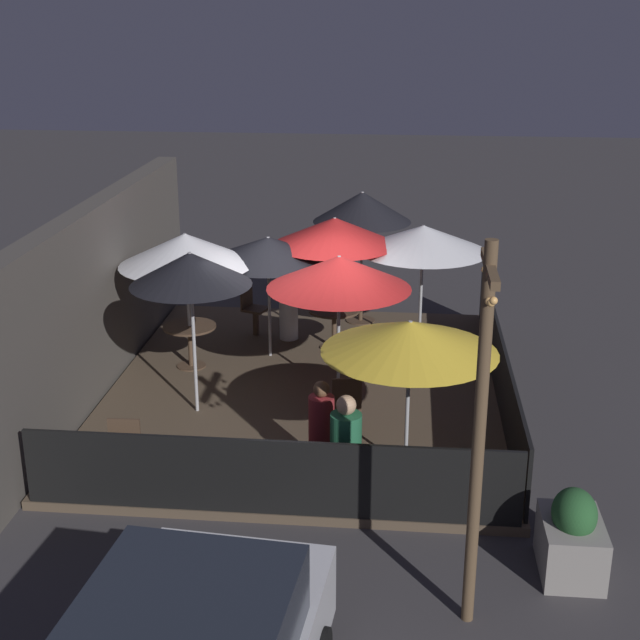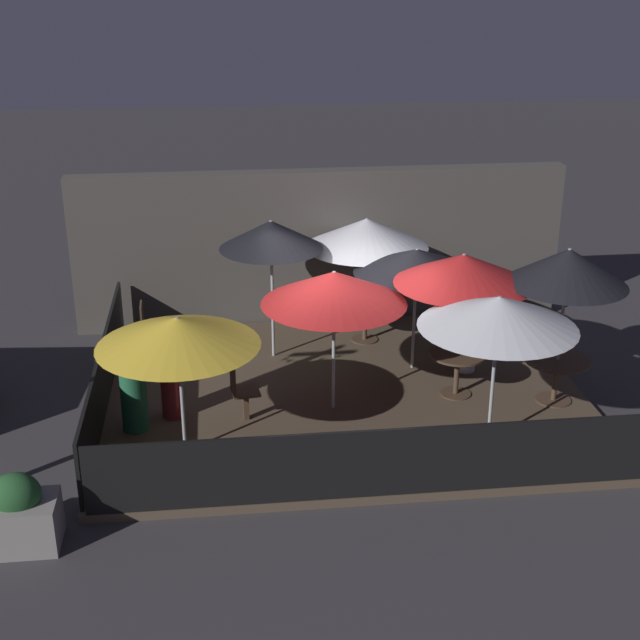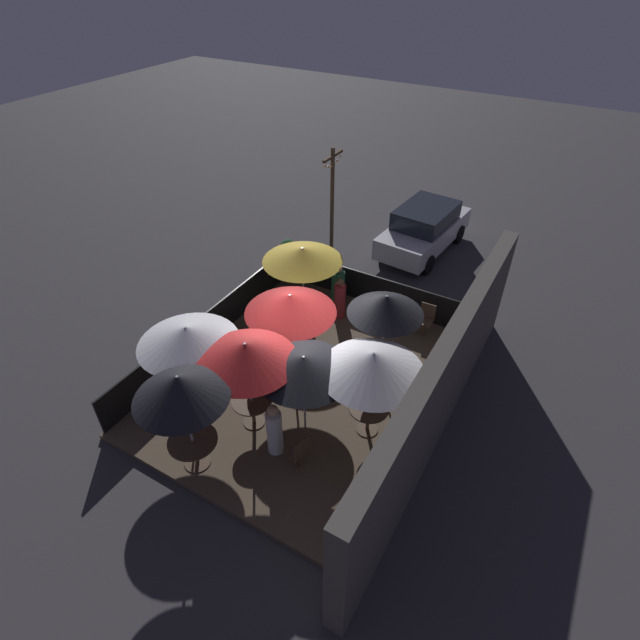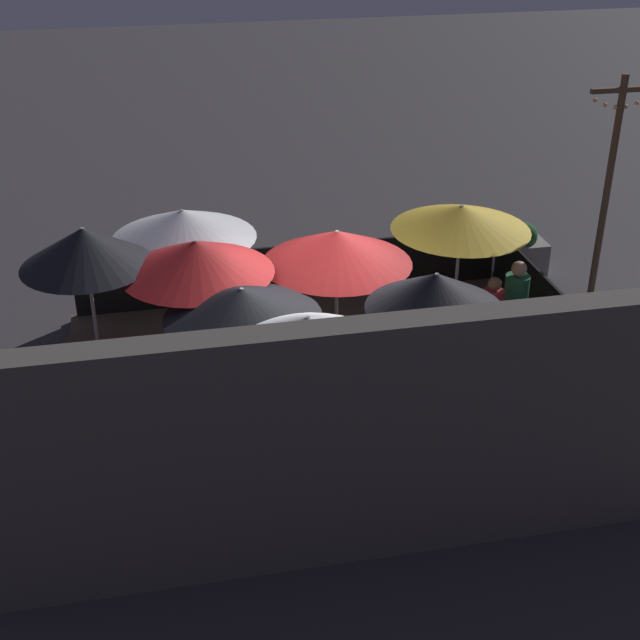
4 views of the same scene
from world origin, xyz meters
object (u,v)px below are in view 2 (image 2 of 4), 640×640
Objects in this scene: dining_table_2 at (457,361)px; patron_1 at (467,336)px; dining_table_1 at (557,367)px; patio_umbrella_2 at (463,269)px; patio_umbrella_0 at (367,233)px; patio_umbrella_6 at (271,235)px; dining_table_0 at (365,310)px; patio_chair_2 at (465,325)px; patron_0 at (171,381)px; patio_umbrella_7 at (178,332)px; patio_umbrella_4 at (499,312)px; planter_box at (19,515)px; patio_chair_0 at (241,389)px; patio_umbrella_3 at (334,288)px; patron_2 at (133,392)px; patio_umbrella_5 at (417,261)px; patio_chair_1 at (149,326)px; patio_umbrella_1 at (568,267)px.

patron_1 reaches higher than dining_table_2.
dining_table_2 is (-1.45, 0.38, -0.00)m from dining_table_1.
patron_1 is at bearing 65.82° from patio_umbrella_2.
patio_umbrella_6 is at bearing -163.85° from patio_umbrella_0.
dining_table_2 is at bearing -64.72° from dining_table_0.
patio_chair_2 is 0.76× the size of patron_0.
patio_umbrella_2 reaches higher than dining_table_2.
patio_chair_2 is at bearing 30.60° from patio_umbrella_7.
patio_umbrella_7 is at bearing -115.19° from patio_umbrella_6.
dining_table_2 is (1.07, -2.28, -1.43)m from patio_umbrella_0.
patron_1 is at bearing 82.93° from patio_umbrella_4.
planter_box is at bearing -165.77° from patio_umbrella_4.
patio_umbrella_6 is 2.62× the size of patio_chair_0.
patio_umbrella_3 is (-0.89, -2.50, -0.05)m from patio_umbrella_0.
dining_table_0 is at bearing 70.33° from patio_umbrella_3.
patron_2 reaches higher than dining_table_2.
patio_umbrella_7 is 2.31× the size of patio_chair_2.
patio_umbrella_5 is at bearing 102.53° from patio_umbrella_4.
patio_umbrella_7 is at bearing -131.25° from dining_table_0.
patio_chair_2 is at bearing 115.92° from dining_table_1.
dining_table_0 is (1.67, 0.48, -1.60)m from patio_umbrella_6.
patio_umbrella_2 is 1.11× the size of patio_umbrella_5.
dining_table_0 is 0.91× the size of patio_chair_2.
patio_umbrella_4 is 3.89m from patio_chair_0.
patio_umbrella_3 is 5.23m from planter_box.
patio_umbrella_7 reaches higher than patron_0.
patio_umbrella_4 reaches higher than patio_chair_1.
patio_chair_0 reaches higher than dining_table_2.
patio_umbrella_3 is 1.00× the size of patio_umbrella_4.
patio_umbrella_5 is (-1.92, 1.43, -0.31)m from patio_umbrella_1.
patio_chair_2 is (5.38, -0.64, 0.02)m from patio_chair_1.
planter_box is at bearing -136.87° from patio_umbrella_7.
patron_2 reaches higher than dining_table_0.
patio_chair_2 is (1.00, 0.47, -1.35)m from patio_umbrella_5.
patio_umbrella_5 is 7.10m from planter_box.
patron_2 is at bearing -143.65° from patio_umbrella_0.
patron_0 is at bearing -143.18° from dining_table_0.
patio_umbrella_6 is 2.86m from patio_chair_0.
dining_table_0 is at bearing 115.28° from patio_umbrella_2.
patio_umbrella_6 is 3.67m from patio_chair_2.
dining_table_2 is at bearing 165.33° from dining_table_1.
dining_table_2 is 1.61m from patio_chair_2.
patio_umbrella_1 is 3.43m from patio_umbrella_3.
patron_0 is 0.96× the size of patron_2.
dining_table_0 is 4.76m from patron_2.
patio_umbrella_2 reaches higher than planter_box.
dining_table_2 is (-0.09, 1.47, -1.41)m from patio_umbrella_4.
patio_umbrella_0 is 3.67m from patio_umbrella_1.
patio_umbrella_4 reaches higher than planter_box.
patio_umbrella_3 reaches higher than dining_table_2.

